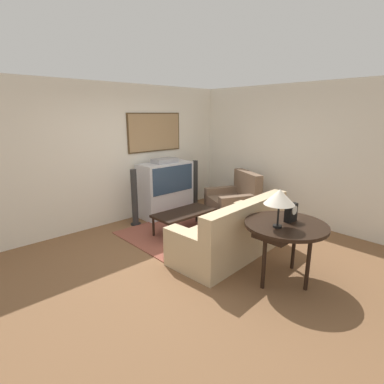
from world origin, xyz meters
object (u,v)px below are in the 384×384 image
(mantel_clock, at_px, (291,212))
(couch, at_px, (232,235))
(armchair, at_px, (234,203))
(tv, at_px, (165,189))
(table_lamp, at_px, (280,197))
(speaker_tower_right, at_px, (195,186))
(console_table, at_px, (286,229))
(speaker_tower_left, at_px, (135,199))
(coffee_table, at_px, (184,214))

(mantel_clock, bearing_deg, couch, 92.45)
(armchair, bearing_deg, tv, -113.58)
(tv, relative_size, couch, 0.62)
(table_lamp, xyz_separation_m, mantel_clock, (0.31, -0.00, -0.26))
(speaker_tower_right, bearing_deg, mantel_clock, -111.36)
(console_table, bearing_deg, armchair, 54.16)
(tv, distance_m, mantel_clock, 3.16)
(tv, relative_size, speaker_tower_left, 1.11)
(armchair, bearing_deg, speaker_tower_right, -146.27)
(coffee_table, bearing_deg, console_table, -93.43)
(armchair, distance_m, console_table, 2.56)
(mantel_clock, xyz_separation_m, speaker_tower_right, (1.19, 3.05, -0.38))
(speaker_tower_right, bearing_deg, table_lamp, -116.18)
(coffee_table, height_order, console_table, console_table)
(mantel_clock, bearing_deg, speaker_tower_left, 98.06)
(tv, height_order, speaker_tower_left, tv)
(table_lamp, bearing_deg, console_table, -3.61)
(console_table, relative_size, speaker_tower_right, 0.94)
(armchair, height_order, speaker_tower_left, speaker_tower_left)
(armchair, xyz_separation_m, speaker_tower_left, (-1.80, 1.01, 0.23))
(table_lamp, bearing_deg, mantel_clock, -0.20)
(armchair, distance_m, speaker_tower_right, 1.05)
(speaker_tower_right, bearing_deg, tv, 175.25)
(armchair, xyz_separation_m, speaker_tower_right, (-0.17, 1.01, 0.23))
(coffee_table, height_order, mantel_clock, mantel_clock)
(speaker_tower_left, distance_m, speaker_tower_right, 1.62)
(console_table, xyz_separation_m, speaker_tower_left, (-0.32, 3.06, -0.19))
(armchair, relative_size, table_lamp, 2.51)
(coffee_table, distance_m, speaker_tower_left, 1.07)
(couch, height_order, speaker_tower_left, speaker_tower_left)
(console_table, bearing_deg, table_lamp, 176.39)
(coffee_table, bearing_deg, speaker_tower_right, 39.05)
(couch, bearing_deg, table_lamp, 70.05)
(couch, xyz_separation_m, table_lamp, (-0.27, -0.92, 0.85))
(console_table, bearing_deg, tv, 81.02)
(tv, height_order, table_lamp, table_lamp)
(speaker_tower_right, bearing_deg, speaker_tower_left, 180.00)
(couch, distance_m, speaker_tower_right, 2.47)
(couch, bearing_deg, speaker_tower_left, -83.34)
(tv, relative_size, coffee_table, 1.06)
(console_table, relative_size, speaker_tower_left, 0.94)
(armchair, distance_m, table_lamp, 2.77)
(tv, xyz_separation_m, speaker_tower_left, (-0.81, -0.07, -0.06))
(armchair, height_order, speaker_tower_right, speaker_tower_right)
(coffee_table, bearing_deg, mantel_clock, -90.33)
(coffee_table, relative_size, mantel_clock, 4.90)
(tv, xyz_separation_m, mantel_clock, (-0.38, -3.12, 0.32))
(speaker_tower_right, bearing_deg, couch, -120.08)
(armchair, relative_size, coffee_table, 1.04)
(armchair, bearing_deg, coffee_table, -68.25)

